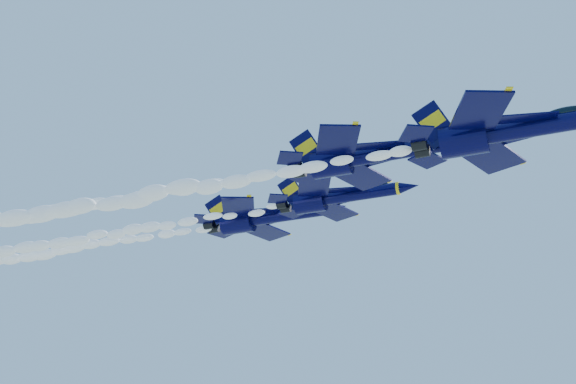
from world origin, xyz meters
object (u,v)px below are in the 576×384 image
(jet_second, at_px, (367,156))
(jet_fourth, at_px, (265,217))
(jet_third, at_px, (338,197))
(jet_lead, at_px, (508,131))

(jet_second, relative_size, jet_fourth, 0.94)
(jet_third, bearing_deg, jet_lead, -40.38)
(jet_second, bearing_deg, jet_fourth, 135.01)
(jet_second, xyz_separation_m, jet_third, (-6.74, 12.65, 2.15))
(jet_lead, height_order, jet_third, jet_third)
(jet_lead, relative_size, jet_second, 1.04)
(jet_fourth, bearing_deg, jet_third, -24.99)
(jet_lead, bearing_deg, jet_second, 162.09)
(jet_lead, xyz_separation_m, jet_third, (-19.86, 16.88, 4.31))
(jet_fourth, bearing_deg, jet_lead, -35.48)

